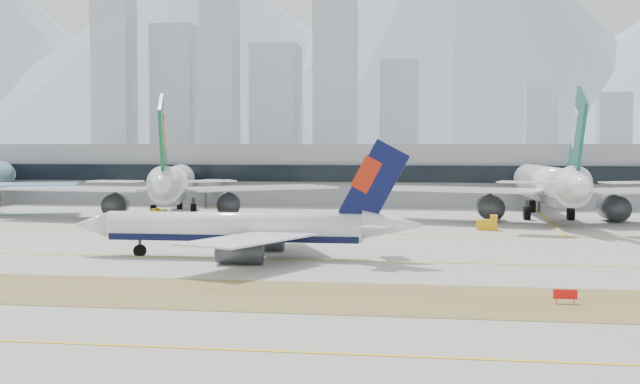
% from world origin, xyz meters
% --- Properties ---
extents(ground, '(3000.00, 3000.00, 0.00)m').
position_xyz_m(ground, '(0.00, 0.00, 0.00)').
color(ground, gray).
rests_on(ground, ground).
extents(apron_markings, '(360.00, 122.22, 0.06)m').
position_xyz_m(apron_markings, '(0.00, -53.95, 0.02)').
color(apron_markings, brown).
rests_on(apron_markings, ground).
extents(taxiing_airliner, '(46.52, 40.51, 15.66)m').
position_xyz_m(taxiing_airliner, '(-9.42, -3.77, 3.77)').
color(taxiing_airliner, white).
rests_on(taxiing_airliner, ground).
extents(widebody_eva, '(65.62, 65.51, 24.16)m').
position_xyz_m(widebody_eva, '(-40.99, 59.56, 6.42)').
color(widebody_eva, white).
rests_on(widebody_eva, ground).
extents(widebody_cathay, '(69.44, 68.20, 24.84)m').
position_xyz_m(widebody_cathay, '(34.85, 62.03, 6.60)').
color(widebody_cathay, white).
rests_on(widebody_cathay, ground).
extents(terminal, '(280.00, 43.10, 15.00)m').
position_xyz_m(terminal, '(0.00, 114.84, 7.50)').
color(terminal, gray).
rests_on(terminal, ground).
extents(hold_sign_right, '(2.20, 0.15, 1.35)m').
position_xyz_m(hold_sign_right, '(27.91, -32.00, 0.88)').
color(hold_sign_right, red).
rests_on(hold_sign_right, ground).
extents(gse_b, '(3.55, 2.00, 2.60)m').
position_xyz_m(gse_b, '(-40.80, 45.62, 1.05)').
color(gse_b, '#F8AC0D').
rests_on(gse_b, ground).
extents(gse_extra, '(3.55, 2.00, 2.60)m').
position_xyz_m(gse_extra, '(-38.26, 42.79, 1.05)').
color(gse_extra, '#F8AC0D').
rests_on(gse_extra, ground).
extents(gse_c, '(3.55, 2.00, 2.60)m').
position_xyz_m(gse_c, '(22.44, 40.02, 1.05)').
color(gse_c, '#F8AC0D').
rests_on(gse_c, ground).
extents(city_skyline, '(342.00, 49.80, 140.00)m').
position_xyz_m(city_skyline, '(-106.76, 453.42, 49.80)').
color(city_skyline, '#A1A7B8').
rests_on(city_skyline, ground).
extents(mountain_ridge, '(2830.00, 1120.00, 470.00)m').
position_xyz_m(mountain_ridge, '(33.00, 1404.14, 181.85)').
color(mountain_ridge, '#9EA8B7').
rests_on(mountain_ridge, ground).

